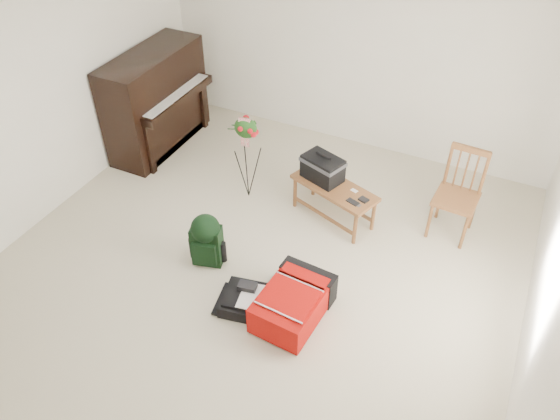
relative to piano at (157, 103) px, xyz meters
The scene contains 11 objects.
floor 2.77m from the piano, 36.20° to the right, with size 5.00×5.50×0.01m, color beige.
ceiling 3.31m from the piano, 36.20° to the right, with size 5.00×5.50×0.01m, color white.
wall_back 2.55m from the piano, 27.74° to the left, with size 5.00×0.04×2.50m, color white.
wall_left 1.76m from the piano, 101.09° to the right, with size 0.04×5.50×2.50m, color white.
piano is the anchor object (origin of this frame).
bench 2.49m from the piano, ahead, with size 1.03×0.68×0.74m.
dining_chair 3.79m from the piano, ahead, with size 0.45×0.45×0.99m.
red_suitcase 3.34m from the piano, 33.46° to the right, with size 0.56×0.80×0.33m.
black_duffel 3.12m from the piano, 39.46° to the right, with size 0.60×0.52×0.22m.
green_backpack 2.37m from the piano, 43.61° to the right, with size 0.33×0.31×0.59m.
flower_stand 1.63m from the piano, 17.55° to the right, with size 0.38×0.38×1.06m.
Camera 1 is at (1.88, -3.23, 3.98)m, focal length 35.00 mm.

